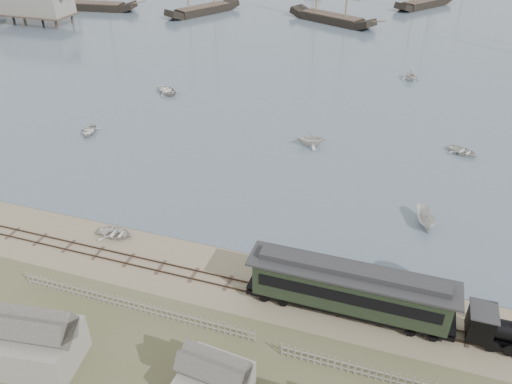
% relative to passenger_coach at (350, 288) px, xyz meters
% --- Properties ---
extents(ground, '(600.00, 600.00, 0.00)m').
position_rel_passenger_coach_xyz_m(ground, '(-8.51, 2.00, -2.30)').
color(ground, gray).
rests_on(ground, ground).
extents(rail_track, '(120.00, 1.80, 0.16)m').
position_rel_passenger_coach_xyz_m(rail_track, '(-8.51, 0.00, -2.26)').
color(rail_track, '#392A1F').
rests_on(rail_track, ground).
extents(picket_fence_west, '(19.00, 0.10, 1.20)m').
position_rel_passenger_coach_xyz_m(picket_fence_west, '(-15.01, -5.00, -2.30)').
color(picket_fence_west, gray).
rests_on(picket_fence_west, ground).
extents(shed_left, '(5.00, 4.00, 4.10)m').
position_rel_passenger_coach_xyz_m(shed_left, '(-18.51, -11.00, -2.30)').
color(shed_left, gray).
rests_on(shed_left, ground).
extents(passenger_coach, '(15.08, 2.91, 3.66)m').
position_rel_passenger_coach_xyz_m(passenger_coach, '(0.00, 0.00, 0.00)').
color(passenger_coach, black).
rests_on(passenger_coach, ground).
extents(beached_dinghy, '(2.61, 3.50, 0.70)m').
position_rel_passenger_coach_xyz_m(beached_dinghy, '(-21.36, 2.56, -1.96)').
color(beached_dinghy, silver).
rests_on(beached_dinghy, ground).
extents(rowboat_0, '(4.11, 3.55, 0.71)m').
position_rel_passenger_coach_xyz_m(rowboat_0, '(-35.90, 20.03, -1.89)').
color(rowboat_0, silver).
rests_on(rowboat_0, harbor_water).
extents(rowboat_1, '(3.94, 4.24, 1.84)m').
position_rel_passenger_coach_xyz_m(rowboat_1, '(-8.57, 25.53, -1.33)').
color(rowboat_1, silver).
rests_on(rowboat_1, harbor_water).
extents(rowboat_2, '(3.77, 2.34, 1.37)m').
position_rel_passenger_coach_xyz_m(rowboat_2, '(4.98, 13.12, -1.56)').
color(rowboat_2, silver).
rests_on(rowboat_2, harbor_water).
extents(rowboat_3, '(3.91, 4.27, 0.72)m').
position_rel_passenger_coach_xyz_m(rowboat_3, '(8.73, 28.89, -1.88)').
color(rowboat_3, silver).
rests_on(rowboat_3, harbor_water).
extents(rowboat_6, '(4.98, 5.25, 0.89)m').
position_rel_passenger_coach_xyz_m(rowboat_6, '(-33.00, 35.68, -1.80)').
color(rowboat_6, silver).
rests_on(rowboat_6, harbor_water).
extents(rowboat_7, '(4.12, 3.91, 1.70)m').
position_rel_passenger_coach_xyz_m(rowboat_7, '(1.28, 52.67, -1.39)').
color(rowboat_7, silver).
rests_on(rowboat_7, harbor_water).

